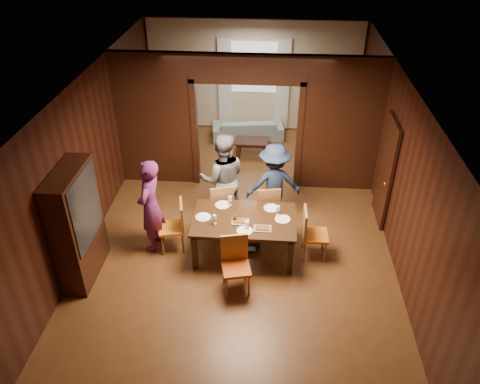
# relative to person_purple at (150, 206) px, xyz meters

# --- Properties ---
(floor) EXTENTS (9.00, 9.00, 0.00)m
(floor) POSITION_rel_person_purple_xyz_m (1.53, 0.72, -0.89)
(floor) COLOR #583318
(floor) RESTS_ON ground
(ceiling) EXTENTS (5.50, 9.00, 0.02)m
(ceiling) POSITION_rel_person_purple_xyz_m (1.53, 0.72, 2.01)
(ceiling) COLOR silver
(ceiling) RESTS_ON room_walls
(room_walls) EXTENTS (5.52, 9.01, 2.90)m
(room_walls) POSITION_rel_person_purple_xyz_m (1.53, 2.61, 0.62)
(room_walls) COLOR black
(room_walls) RESTS_ON floor
(person_purple) EXTENTS (0.51, 0.70, 1.77)m
(person_purple) POSITION_rel_person_purple_xyz_m (0.00, 0.00, 0.00)
(person_purple) COLOR #60205B
(person_purple) RESTS_ON floor
(person_grey) EXTENTS (1.01, 0.85, 1.85)m
(person_grey) POSITION_rel_person_purple_xyz_m (1.17, 0.94, 0.04)
(person_grey) COLOR #585A60
(person_grey) RESTS_ON floor
(person_navy) EXTENTS (1.15, 0.80, 1.63)m
(person_navy) POSITION_rel_person_purple_xyz_m (2.14, 1.02, -0.07)
(person_navy) COLOR #1C2C47
(person_navy) RESTS_ON floor
(sofa) EXTENTS (1.91, 0.95, 0.53)m
(sofa) POSITION_rel_person_purple_xyz_m (1.43, 4.57, -0.62)
(sofa) COLOR #7C9FA3
(sofa) RESTS_ON floor
(serving_bowl) EXTENTS (0.33, 0.33, 0.08)m
(serving_bowl) POSITION_rel_person_purple_xyz_m (1.78, 0.04, -0.09)
(serving_bowl) COLOR black
(serving_bowl) RESTS_ON dining_table
(dining_table) EXTENTS (1.78, 1.11, 0.76)m
(dining_table) POSITION_rel_person_purple_xyz_m (1.65, -0.07, -0.51)
(dining_table) COLOR black
(dining_table) RESTS_ON floor
(coffee_table) EXTENTS (0.80, 0.50, 0.40)m
(coffee_table) POSITION_rel_person_purple_xyz_m (1.58, 3.63, -0.69)
(coffee_table) COLOR black
(coffee_table) RESTS_ON floor
(chair_left) EXTENTS (0.53, 0.53, 0.97)m
(chair_left) POSITION_rel_person_purple_xyz_m (0.34, -0.03, -0.40)
(chair_left) COLOR orange
(chair_left) RESTS_ON floor
(chair_right) EXTENTS (0.45, 0.45, 0.97)m
(chair_right) POSITION_rel_person_purple_xyz_m (2.89, -0.04, -0.40)
(chair_right) COLOR orange
(chair_right) RESTS_ON floor
(chair_far_l) EXTENTS (0.54, 0.54, 0.97)m
(chair_far_l) POSITION_rel_person_purple_xyz_m (1.14, 0.75, -0.40)
(chair_far_l) COLOR orange
(chair_far_l) RESTS_ON floor
(chair_far_r) EXTENTS (0.51, 0.51, 0.97)m
(chair_far_r) POSITION_rel_person_purple_xyz_m (2.02, 0.76, -0.40)
(chair_far_r) COLOR red
(chair_far_r) RESTS_ON floor
(chair_near) EXTENTS (0.53, 0.53, 0.97)m
(chair_near) POSITION_rel_person_purple_xyz_m (1.58, -0.99, -0.40)
(chair_near) COLOR #C34912
(chair_near) RESTS_ON floor
(hutch) EXTENTS (0.40, 1.20, 2.00)m
(hutch) POSITION_rel_person_purple_xyz_m (-1.00, -0.78, 0.11)
(hutch) COLOR black
(hutch) RESTS_ON floor
(door_right) EXTENTS (0.06, 0.90, 2.10)m
(door_right) POSITION_rel_person_purple_xyz_m (4.23, 1.22, 0.16)
(door_right) COLOR black
(door_right) RESTS_ON floor
(window_far) EXTENTS (1.20, 0.03, 1.30)m
(window_far) POSITION_rel_person_purple_xyz_m (1.53, 5.16, 0.81)
(window_far) COLOR silver
(window_far) RESTS_ON back_wall
(curtain_left) EXTENTS (0.35, 0.06, 2.40)m
(curtain_left) POSITION_rel_person_purple_xyz_m (0.78, 5.12, 0.36)
(curtain_left) COLOR white
(curtain_left) RESTS_ON back_wall
(curtain_right) EXTENTS (0.35, 0.06, 2.40)m
(curtain_right) POSITION_rel_person_purple_xyz_m (2.28, 5.12, 0.36)
(curtain_right) COLOR white
(curtain_right) RESTS_ON back_wall
(plate_left) EXTENTS (0.27, 0.27, 0.01)m
(plate_left) POSITION_rel_person_purple_xyz_m (0.93, -0.09, -0.12)
(plate_left) COLOR white
(plate_left) RESTS_ON dining_table
(plate_far_l) EXTENTS (0.27, 0.27, 0.01)m
(plate_far_l) POSITION_rel_person_purple_xyz_m (1.23, 0.31, -0.12)
(plate_far_l) COLOR white
(plate_far_l) RESTS_ON dining_table
(plate_far_r) EXTENTS (0.27, 0.27, 0.01)m
(plate_far_r) POSITION_rel_person_purple_xyz_m (2.11, 0.28, -0.12)
(plate_far_r) COLOR white
(plate_far_r) RESTS_ON dining_table
(plate_right) EXTENTS (0.27, 0.27, 0.01)m
(plate_right) POSITION_rel_person_purple_xyz_m (2.31, -0.04, -0.12)
(plate_right) COLOR white
(plate_right) RESTS_ON dining_table
(plate_near) EXTENTS (0.27, 0.27, 0.01)m
(plate_near) POSITION_rel_person_purple_xyz_m (1.68, -0.42, -0.12)
(plate_near) COLOR white
(plate_near) RESTS_ON dining_table
(platter_a) EXTENTS (0.30, 0.20, 0.04)m
(platter_a) POSITION_rel_person_purple_xyz_m (1.59, -0.17, -0.11)
(platter_a) COLOR gray
(platter_a) RESTS_ON dining_table
(platter_b) EXTENTS (0.30, 0.20, 0.04)m
(platter_b) POSITION_rel_person_purple_xyz_m (1.97, -0.34, -0.11)
(platter_b) COLOR gray
(platter_b) RESTS_ON dining_table
(wineglass_left) EXTENTS (0.08, 0.08, 0.18)m
(wineglass_left) POSITION_rel_person_purple_xyz_m (1.16, -0.25, -0.04)
(wineglass_left) COLOR silver
(wineglass_left) RESTS_ON dining_table
(wineglass_far) EXTENTS (0.08, 0.08, 0.18)m
(wineglass_far) POSITION_rel_person_purple_xyz_m (1.37, 0.33, -0.04)
(wineglass_far) COLOR silver
(wineglass_far) RESTS_ON dining_table
(wineglass_right) EXTENTS (0.08, 0.08, 0.18)m
(wineglass_right) POSITION_rel_person_purple_xyz_m (2.22, 0.09, -0.04)
(wineglass_right) COLOR silver
(wineglass_right) RESTS_ON dining_table
(tumbler) EXTENTS (0.07, 0.07, 0.14)m
(tumbler) POSITION_rel_person_purple_xyz_m (1.71, -0.34, -0.06)
(tumbler) COLOR white
(tumbler) RESTS_ON dining_table
(condiment_jar) EXTENTS (0.08, 0.08, 0.11)m
(condiment_jar) POSITION_rel_person_purple_xyz_m (1.49, -0.14, -0.07)
(condiment_jar) COLOR #502E12
(condiment_jar) RESTS_ON dining_table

